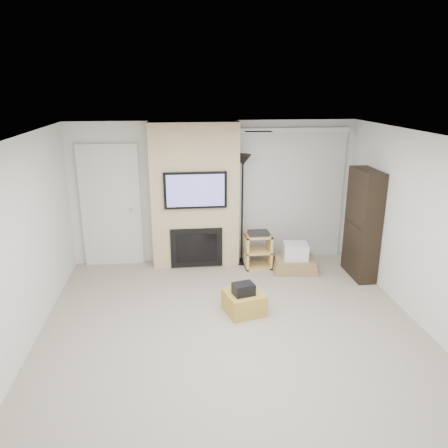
{
  "coord_description": "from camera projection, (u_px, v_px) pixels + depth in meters",
  "views": [
    {
      "loc": [
        -0.69,
        -4.77,
        3.06
      ],
      "look_at": [
        0.0,
        1.2,
        1.15
      ],
      "focal_mm": 35.0,
      "sensor_mm": 36.0,
      "label": 1
    }
  ],
  "objects": [
    {
      "name": "floor_lamp",
      "position": [
        243.0,
        179.0,
        7.44
      ],
      "size": [
        0.29,
        0.29,
        1.96
      ],
      "color": "black",
      "rests_on": "floor"
    },
    {
      "name": "hvac_vent",
      "position": [
        259.0,
        132.0,
        5.56
      ],
      "size": [
        0.35,
        0.18,
        0.01
      ],
      "primitive_type": "cube",
      "color": "silver",
      "rests_on": "ceiling"
    },
    {
      "name": "wall_back",
      "position": [
        214.0,
        192.0,
        7.74
      ],
      "size": [
        5.0,
        0.0,
        2.5
      ],
      "primitive_type": "cube",
      "rotation": [
        1.57,
        0.0,
        0.0
      ],
      "color": "silver",
      "rests_on": "ground"
    },
    {
      "name": "fireplace_wall",
      "position": [
        195.0,
        197.0,
        7.51
      ],
      "size": [
        1.5,
        0.47,
        2.5
      ],
      "color": "#C9B184",
      "rests_on": "floor"
    },
    {
      "name": "floor",
      "position": [
        235.0,
        339.0,
        5.51
      ],
      "size": [
        5.0,
        5.5,
        0.0
      ],
      "primitive_type": "cube",
      "color": "#A39B89",
      "rests_on": "ground"
    },
    {
      "name": "entry_door",
      "position": [
        111.0,
        207.0,
        7.57
      ],
      "size": [
        1.02,
        0.11,
        2.14
      ],
      "color": "silver",
      "rests_on": "floor"
    },
    {
      "name": "wall_right",
      "position": [
        435.0,
        238.0,
        5.41
      ],
      "size": [
        0.0,
        5.5,
        2.5
      ],
      "primitive_type": "cube",
      "rotation": [
        1.57,
        0.0,
        1.57
      ],
      "color": "silver",
      "rests_on": "ground"
    },
    {
      "name": "ottoman",
      "position": [
        244.0,
        302.0,
        6.13
      ],
      "size": [
        0.61,
        0.61,
        0.3
      ],
      "primitive_type": "cube",
      "rotation": [
        0.0,
        0.0,
        0.25
      ],
      "color": "#B4923A",
      "rests_on": "floor"
    },
    {
      "name": "av_stand",
      "position": [
        258.0,
        248.0,
        7.61
      ],
      "size": [
        0.45,
        0.38,
        0.66
      ],
      "color": "#E3B969",
      "rests_on": "floor"
    },
    {
      "name": "wall_front",
      "position": [
        302.0,
        412.0,
        2.53
      ],
      "size": [
        5.0,
        0.0,
        2.5
      ],
      "primitive_type": "cube",
      "rotation": [
        1.57,
        0.0,
        0.0
      ],
      "color": "silver",
      "rests_on": "ground"
    },
    {
      "name": "vertical_blinds",
      "position": [
        292.0,
        190.0,
        7.84
      ],
      "size": [
        1.98,
        0.1,
        2.37
      ],
      "color": "silver",
      "rests_on": "floor"
    },
    {
      "name": "ceiling",
      "position": [
        237.0,
        139.0,
        4.76
      ],
      "size": [
        5.0,
        5.5,
        0.0
      ],
      "primitive_type": "cube",
      "color": "white",
      "rests_on": "wall_back"
    },
    {
      "name": "bookshelf",
      "position": [
        363.0,
        224.0,
        7.12
      ],
      "size": [
        0.3,
        0.8,
        1.8
      ],
      "color": "black",
      "rests_on": "floor"
    },
    {
      "name": "wall_left",
      "position": [
        14.0,
        256.0,
        4.86
      ],
      "size": [
        0.0,
        5.5,
        2.5
      ],
      "primitive_type": "cube",
      "rotation": [
        1.57,
        0.0,
        1.57
      ],
      "color": "silver",
      "rests_on": "ground"
    },
    {
      "name": "black_bag",
      "position": [
        244.0,
        289.0,
        6.02
      ],
      "size": [
        0.33,
        0.28,
        0.16
      ],
      "primitive_type": "cube",
      "rotation": [
        0.0,
        0.0,
        0.25
      ],
      "color": "black",
      "rests_on": "ottoman"
    },
    {
      "name": "box_stack",
      "position": [
        295.0,
        260.0,
        7.51
      ],
      "size": [
        0.8,
        0.65,
        0.49
      ],
      "color": "#987850",
      "rests_on": "floor"
    }
  ]
}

